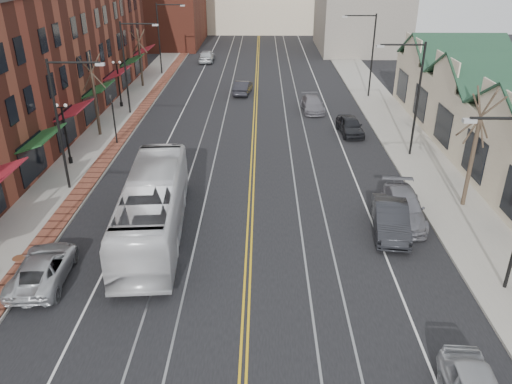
{
  "coord_description": "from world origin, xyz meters",
  "views": [
    {
      "loc": [
        0.63,
        -12.24,
        13.72
      ],
      "look_at": [
        0.33,
        11.7,
        2.0
      ],
      "focal_mm": 35.0,
      "sensor_mm": 36.0,
      "label": 1
    }
  ],
  "objects_px": {
    "parked_car_b": "(391,219)",
    "parked_car_d": "(350,125)",
    "parked_suv": "(43,268)",
    "parked_car_c": "(403,207)",
    "transit_bus": "(153,207)"
  },
  "relations": [
    {
      "from": "parked_suv",
      "to": "parked_car_c",
      "type": "relative_size",
      "value": 0.92
    },
    {
      "from": "parked_suv",
      "to": "parked_car_b",
      "type": "height_order",
      "value": "parked_car_b"
    },
    {
      "from": "parked_suv",
      "to": "parked_car_d",
      "type": "xyz_separation_m",
      "value": [
        17.11,
        20.32,
        0.05
      ]
    },
    {
      "from": "parked_car_b",
      "to": "parked_car_c",
      "type": "distance_m",
      "value": 1.74
    },
    {
      "from": "parked_car_b",
      "to": "parked_car_d",
      "type": "bearing_deg",
      "value": 96.11
    },
    {
      "from": "parked_car_b",
      "to": "parked_car_d",
      "type": "height_order",
      "value": "parked_car_b"
    },
    {
      "from": "parked_car_d",
      "to": "transit_bus",
      "type": "bearing_deg",
      "value": -133.3
    },
    {
      "from": "transit_bus",
      "to": "parked_car_c",
      "type": "bearing_deg",
      "value": -176.72
    },
    {
      "from": "parked_car_b",
      "to": "transit_bus",
      "type": "bearing_deg",
      "value": -170.94
    },
    {
      "from": "parked_car_b",
      "to": "parked_car_d",
      "type": "distance_m",
      "value": 15.79
    },
    {
      "from": "parked_car_c",
      "to": "parked_car_d",
      "type": "height_order",
      "value": "parked_car_c"
    },
    {
      "from": "parked_car_c",
      "to": "parked_car_d",
      "type": "xyz_separation_m",
      "value": [
        -0.67,
        14.36,
        -0.05
      ]
    },
    {
      "from": "parked_car_d",
      "to": "parked_suv",
      "type": "bearing_deg",
      "value": -134.94
    },
    {
      "from": "transit_bus",
      "to": "parked_car_b",
      "type": "xyz_separation_m",
      "value": [
        12.5,
        0.38,
        -0.84
      ]
    },
    {
      "from": "parked_car_b",
      "to": "parked_car_c",
      "type": "bearing_deg",
      "value": 62.19
    }
  ]
}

